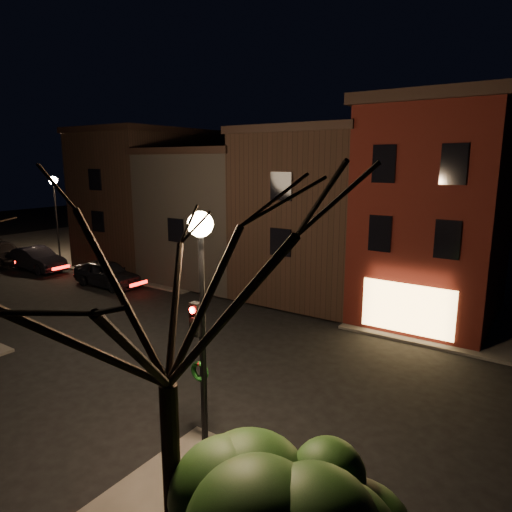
% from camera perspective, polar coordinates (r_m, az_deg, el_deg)
% --- Properties ---
extents(ground, '(120.00, 120.00, 0.00)m').
position_cam_1_polar(ground, '(20.74, -8.63, -10.26)').
color(ground, black).
rests_on(ground, ground).
extents(sidewalk_far_left, '(30.00, 30.00, 0.12)m').
position_cam_1_polar(sidewalk_far_left, '(48.14, -10.04, 2.44)').
color(sidewalk_far_left, '#2D2B28').
rests_on(sidewalk_far_left, ground).
extents(corner_building, '(6.50, 8.50, 10.50)m').
position_cam_1_polar(corner_building, '(24.16, 21.66, 5.41)').
color(corner_building, '#4A110D').
rests_on(corner_building, ground).
extents(row_building_a, '(7.30, 10.30, 9.40)m').
position_cam_1_polar(row_building_a, '(27.31, 8.62, 5.56)').
color(row_building_a, black).
rests_on(row_building_a, ground).
extents(row_building_b, '(7.80, 10.30, 8.40)m').
position_cam_1_polar(row_building_b, '(31.16, -3.56, 5.50)').
color(row_building_b, black).
rests_on(row_building_b, ground).
extents(row_building_c, '(7.30, 10.30, 9.90)m').
position_cam_1_polar(row_building_c, '(35.97, -12.83, 7.28)').
color(row_building_c, black).
rests_on(row_building_c, ground).
extents(street_lamp_near, '(0.60, 0.60, 6.48)m').
position_cam_1_polar(street_lamp_near, '(10.94, -6.83, -1.85)').
color(street_lamp_near, black).
rests_on(street_lamp_near, sidewalk_near_right).
extents(street_lamp_far, '(0.60, 0.60, 6.48)m').
position_cam_1_polar(street_lamp_far, '(38.10, -23.87, 6.95)').
color(street_lamp_far, black).
rests_on(street_lamp_far, sidewalk_far_left).
extents(traffic_signal, '(0.58, 0.38, 4.05)m').
position_cam_1_polar(traffic_signal, '(12.42, -7.18, -11.71)').
color(traffic_signal, black).
rests_on(traffic_signal, sidewalk_near_right).
extents(bare_tree_right, '(6.40, 6.40, 8.50)m').
position_cam_1_polar(bare_tree_right, '(8.08, -11.62, 0.14)').
color(bare_tree_right, black).
rests_on(bare_tree_right, sidewalk_near_right).
extents(parked_car_a, '(4.83, 1.95, 1.65)m').
position_cam_1_polar(parked_car_a, '(30.10, -18.12, -2.08)').
color(parked_car_a, black).
rests_on(parked_car_a, ground).
extents(parked_car_b, '(5.09, 1.79, 1.67)m').
position_cam_1_polar(parked_car_b, '(36.27, -25.74, -0.36)').
color(parked_car_b, black).
rests_on(parked_car_b, ground).
extents(parked_car_c, '(5.83, 2.88, 1.63)m').
position_cam_1_polar(parked_car_c, '(39.80, -29.09, 0.28)').
color(parked_car_c, black).
rests_on(parked_car_c, ground).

